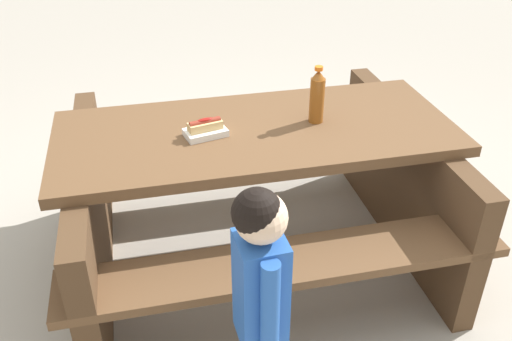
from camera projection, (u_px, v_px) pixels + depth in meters
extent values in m
plane|color=#ADA599|center=(256.00, 256.00, 2.89)|extent=(30.00, 30.00, 0.00)
cube|color=brown|center=(256.00, 133.00, 2.51)|extent=(1.82, 0.80, 0.05)
cube|color=brown|center=(287.00, 263.00, 2.20)|extent=(1.81, 0.32, 0.04)
cube|color=brown|center=(234.00, 134.00, 3.13)|extent=(1.81, 0.32, 0.04)
cube|color=#4D3520|center=(92.00, 222.00, 2.56)|extent=(0.13, 1.40, 0.70)
cube|color=#4D3520|center=(403.00, 182.00, 2.85)|extent=(0.13, 1.40, 0.70)
cylinder|color=brown|center=(317.00, 100.00, 2.50)|extent=(0.07, 0.07, 0.21)
cone|color=brown|center=(318.00, 74.00, 2.44)|extent=(0.06, 0.06, 0.04)
cylinder|color=orange|center=(319.00, 68.00, 2.42)|extent=(0.04, 0.04, 0.02)
cube|color=white|center=(206.00, 133.00, 2.43)|extent=(0.20, 0.14, 0.03)
cube|color=#D8B272|center=(205.00, 126.00, 2.41)|extent=(0.16, 0.09, 0.04)
cylinder|color=maroon|center=(205.00, 122.00, 2.40)|extent=(0.14, 0.06, 0.03)
ellipsoid|color=maroon|center=(205.00, 120.00, 2.39)|extent=(0.07, 0.04, 0.01)
cube|color=#2659B2|center=(261.00, 290.00, 1.72)|extent=(0.15, 0.16, 0.40)
cylinder|color=#2659B2|center=(252.00, 264.00, 1.80)|extent=(0.06, 0.06, 0.34)
cylinder|color=#2659B2|center=(270.00, 308.00, 1.63)|extent=(0.06, 0.06, 0.34)
sphere|color=beige|center=(261.00, 218.00, 1.58)|extent=(0.16, 0.16, 0.16)
sphere|color=black|center=(257.00, 213.00, 1.57)|extent=(0.15, 0.15, 0.15)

